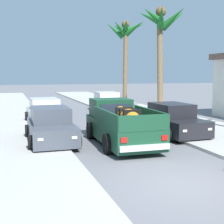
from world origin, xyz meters
The scene contains 12 objects.
ground_plane centered at (0.00, 0.00, 0.00)m, with size 160.00×160.00×0.00m, color slate.
sidewalk_left centered at (-4.88, 12.00, 0.06)m, with size 4.93×60.00×0.12m, color #B2AFA8.
sidewalk_right centered at (4.88, 12.00, 0.06)m, with size 4.93×60.00×0.12m, color #B2AFA8.
curb_left centered at (-3.82, 12.00, 0.05)m, with size 0.16×60.00×0.10m, color silver.
curb_right centered at (3.82, 12.00, 0.05)m, with size 0.16×60.00×0.10m, color silver.
pickup_truck centered at (-0.11, 5.38, 0.81)m, with size 2.33×5.27×1.80m.
car_left_near centered at (-2.89, 6.39, 0.71)m, with size 2.07×4.28×1.54m.
car_left_mid centered at (2.74, 16.56, 0.71)m, with size 2.18×4.33×1.54m.
car_right_mid centered at (2.88, 6.35, 0.71)m, with size 2.09×4.29×1.54m.
car_left_far centered at (-2.57, 11.60, 0.71)m, with size 2.06×4.28×1.54m.
palm_tree_left_fore centered at (6.64, 15.02, 6.29)m, with size 3.77×3.58×7.96m.
palm_tree_right_mid centered at (6.17, 21.46, 6.45)m, with size 3.83×3.59×7.90m.
Camera 1 is at (-4.61, -7.21, 2.96)m, focal length 51.28 mm.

